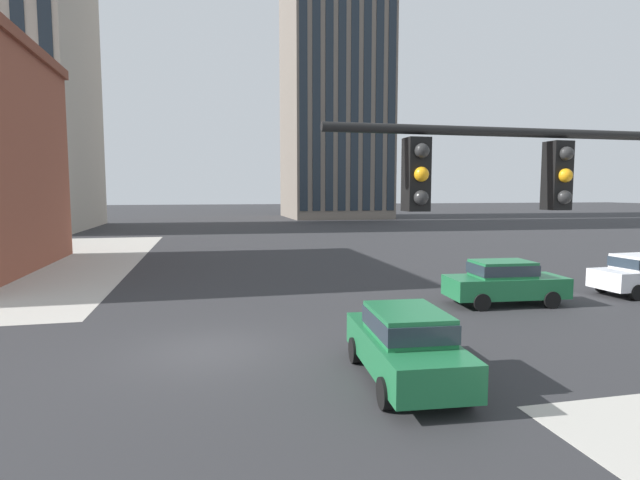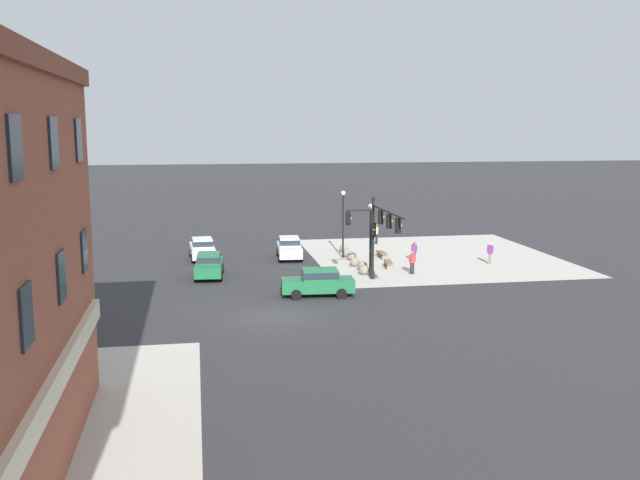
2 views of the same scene
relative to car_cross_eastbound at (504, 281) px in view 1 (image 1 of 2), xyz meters
The scene contains 3 objects.
ground_plane 11.50m from the car_cross_eastbound, 163.70° to the right, with size 320.00×320.00×0.00m, color #2D2D30.
car_cross_eastbound is the anchor object (origin of this frame).
car_cross_westbound 9.28m from the car_cross_eastbound, 135.84° to the right, with size 2.13×4.52×1.68m.
Camera 1 is at (0.04, -13.52, 4.27)m, focal length 28.21 mm.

